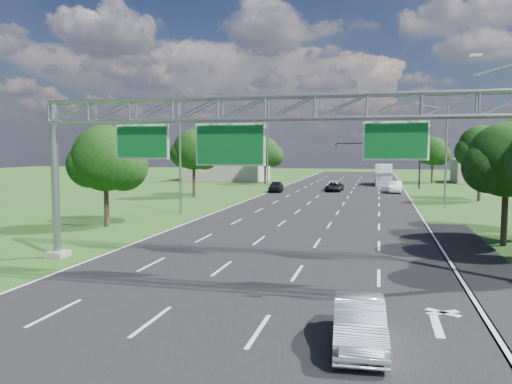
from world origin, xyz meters
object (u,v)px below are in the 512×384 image
(traffic_signal, at_px, (395,153))
(silver_sedan, at_px, (359,323))
(sign_gantry, at_px, (268,122))
(box_truck, at_px, (384,175))

(traffic_signal, relative_size, silver_sedan, 2.98)
(silver_sedan, bearing_deg, traffic_signal, 83.42)
(sign_gantry, height_order, box_truck, sign_gantry)
(sign_gantry, relative_size, box_truck, 2.70)
(sign_gantry, bearing_deg, silver_sedan, -61.76)
(sign_gantry, xyz_separation_m, silver_sedan, (4.52, -8.42, -6.22))
(silver_sedan, height_order, box_truck, box_truck)
(box_truck, bearing_deg, sign_gantry, -92.86)
(silver_sedan, distance_m, box_truck, 68.46)
(box_truck, bearing_deg, traffic_signal, -76.22)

